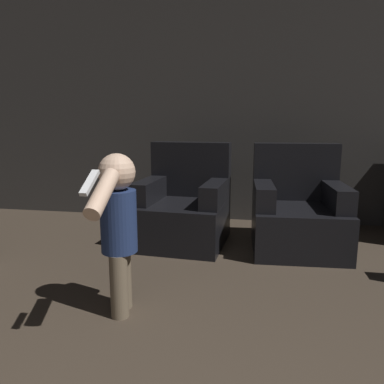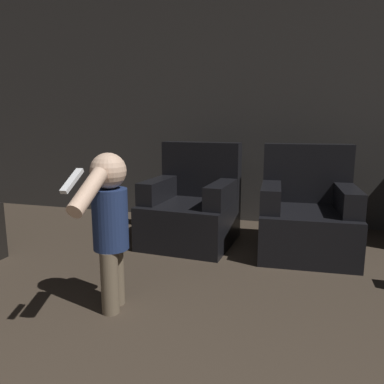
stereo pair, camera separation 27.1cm
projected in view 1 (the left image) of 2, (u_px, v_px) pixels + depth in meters
The scene contains 4 objects.
wall_back at pixel (226, 105), 4.14m from camera, with size 8.40×0.05×2.60m.
armchair_left at pixel (184, 209), 3.50m from camera, with size 0.83×0.86×0.92m.
armchair_right at pixel (298, 213), 3.32m from camera, with size 0.82×0.85×0.92m.
person_toddler at pixel (118, 222), 2.13m from camera, with size 0.21×0.64×0.95m.
Camera 1 is at (0.37, 0.25, 1.13)m, focal length 35.00 mm.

